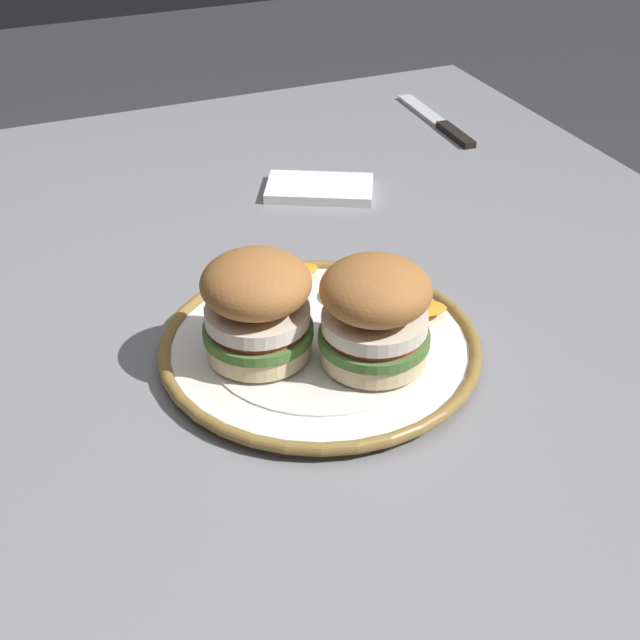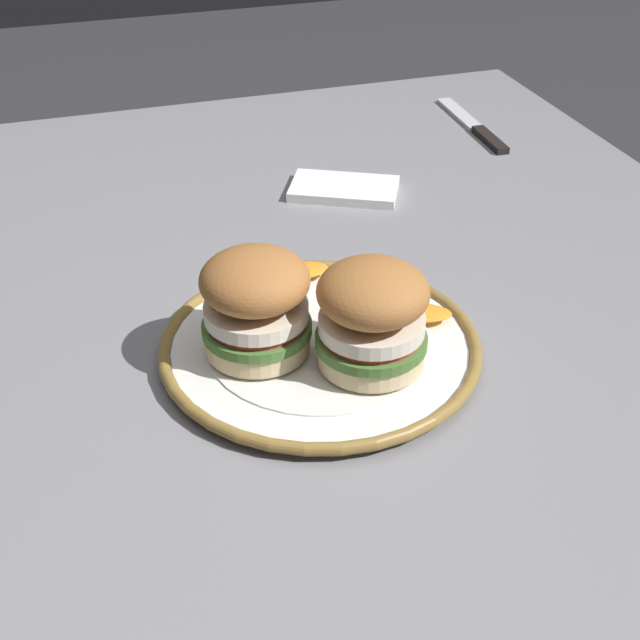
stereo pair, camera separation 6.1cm
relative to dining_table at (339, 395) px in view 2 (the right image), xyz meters
The scene contains 9 objects.
dining_table is the anchor object (origin of this frame).
dinner_plate 0.11m from the dining_table, 139.96° to the left, with size 0.31×0.31×0.02m.
sandwich_half_left 0.18m from the dining_table, behind, with size 0.14×0.14×0.10m.
sandwich_half_right 0.19m from the dining_table, 110.66° to the left, with size 0.14×0.14×0.10m.
orange_peel_curled 0.12m from the dining_table, 50.48° to the right, with size 0.05×0.05×0.01m.
orange_peel_strip_long 0.14m from the dining_table, 11.41° to the left, with size 0.04×0.06×0.01m.
orange_peel_strip_short 0.13m from the dining_table, 114.38° to the right, with size 0.06×0.08×0.01m.
table_knife 0.57m from the dining_table, 40.14° to the right, with size 0.22×0.03×0.01m.
folded_napkin 0.32m from the dining_table, 19.91° to the right, with size 0.14×0.08×0.01m, color white.
Camera 2 is at (-0.70, 0.25, 1.25)m, focal length 50.00 mm.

